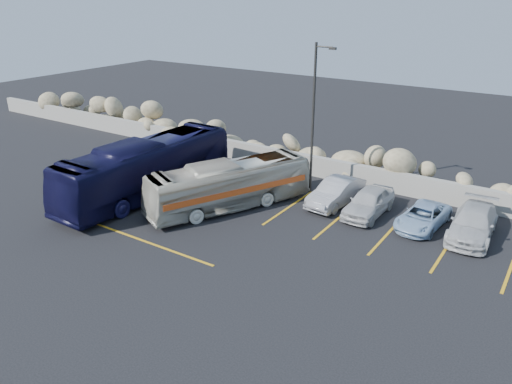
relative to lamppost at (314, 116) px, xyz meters
The scene contains 11 objects.
ground 10.73m from the lamppost, 105.05° to the right, with size 90.00×90.00×0.00m, color black.
seawall 5.14m from the lamppost, 135.63° to the left, with size 60.00×0.40×1.20m, color gray.
riprap_pile 5.40m from the lamppost, 124.63° to the left, with size 54.00×2.80×2.60m, color #958461, non-canonical shape.
parking_lines 6.18m from the lamppost, 62.01° to the right, with size 18.16×9.36×0.01m.
lamppost is the anchor object (origin of this frame).
vintage_bus 5.75m from the lamppost, 121.24° to the right, with size 2.04×8.73×2.43m, color beige.
tour_coach 9.33m from the lamppost, 144.37° to the right, with size 2.57×10.97×3.06m, color #100F33.
car_a 5.33m from the lamppost, 15.91° to the right, with size 1.57×3.91×1.33m, color silver.
car_b 4.16m from the lamppost, 23.18° to the right, with size 1.40×4.02×1.32m, color #AAA9AE.
car_c 9.35m from the lamppost, ahead, with size 1.80×4.44×1.29m, color silver.
car_d 7.52m from the lamppost, ahead, with size 1.71×3.71×1.03m, color #9BBBDC.
Camera 1 is at (14.15, -13.54, 10.44)m, focal length 35.00 mm.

